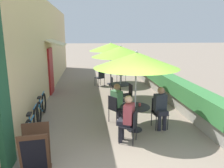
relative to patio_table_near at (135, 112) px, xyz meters
The scene contains 23 objects.
cafe_facade_wall 6.16m from the patio_table_near, 122.06° to the left, with size 0.98×14.58×4.20m.
planter_hedge 5.51m from the patio_table_near, 67.31° to the left, with size 0.60×13.58×1.01m.
patio_table_near is the anchor object (origin of this frame).
patio_umbrella_near 1.49m from the patio_table_near, 75.96° to the left, with size 2.33×2.33×2.29m.
cafe_chair_near_left 0.77m from the patio_table_near, 109.69° to the right, with size 0.53×0.53×0.87m.
seated_patron_near_left 0.78m from the patio_table_near, 118.06° to the right, with size 0.50×0.46×1.25m.
cafe_chair_near_right 0.77m from the patio_table_near, 10.31° to the left, with size 0.43×0.43×0.87m.
seated_patron_near_right 0.78m from the patio_table_near, ahead, with size 0.36×0.42×1.25m.
cafe_chair_near_back 0.77m from the patio_table_near, 130.31° to the left, with size 0.56×0.56×0.87m.
seated_patron_near_back 0.78m from the patio_table_near, 121.94° to the left, with size 0.51×0.49×1.25m.
coffee_cup_near 0.26m from the patio_table_near, 10.26° to the left, with size 0.07×0.07×0.09m.
patio_table_mid 2.86m from the patio_table_near, 89.80° to the left, with size 0.85×0.85×0.72m.
patio_umbrella_mid 3.23m from the patio_table_near, 89.80° to the left, with size 2.33×2.33×2.29m.
cafe_chair_mid_left 2.13m from the patio_table_near, 85.03° to the left, with size 0.45×0.45×0.87m.
cafe_chair_mid_right 3.62m from the patio_table_near, 92.60° to the left, with size 0.45×0.45×0.87m.
patio_table_far 5.96m from the patio_table_near, 90.49° to the left, with size 0.85×0.85×0.72m.
patio_umbrella_far 6.14m from the patio_table_near, 90.49° to the left, with size 2.33×2.33×2.29m.
cafe_chair_far_left 6.45m from the patio_table_near, 85.06° to the left, with size 0.55×0.55×0.87m.
cafe_chair_far_right 5.53m from the patio_table_near, 96.83° to the left, with size 0.55×0.55×0.87m.
coffee_cup_far 5.99m from the patio_table_near, 89.79° to the left, with size 0.07×0.07×0.09m.
bicycle_leaning 2.83m from the patio_table_near, behind, with size 0.12×1.70×0.79m.
bicycle_second 3.12m from the patio_table_near, 156.31° to the left, with size 0.13×1.72×0.81m.
menu_board 2.96m from the patio_table_near, 143.54° to the right, with size 0.61×0.69×0.96m.
Camera 1 is at (-0.69, -3.69, 2.74)m, focal length 35.00 mm.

